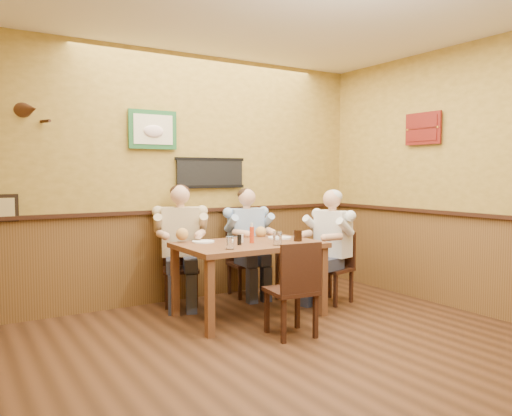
{
  "coord_description": "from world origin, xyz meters",
  "views": [
    {
      "loc": [
        -2.13,
        -2.77,
        1.45
      ],
      "look_at": [
        0.49,
        1.45,
        1.1
      ],
      "focal_mm": 35.0,
      "sensor_mm": 36.0,
      "label": 1
    }
  ],
  "objects_px": {
    "chair_back_left": "(181,267)",
    "chair_near_side": "(291,288)",
    "chair_back_right": "(246,262)",
    "water_glass_mid": "(277,238)",
    "diner_tan_shirt": "(181,251)",
    "salt_shaker": "(242,238)",
    "water_glass_left": "(230,243)",
    "diner_blue_polo": "(246,248)",
    "diner_white_elder": "(333,252)",
    "dining_table": "(249,252)",
    "chair_right_end": "(333,267)",
    "cola_tumbler": "(298,236)",
    "pepper_shaker": "(239,240)",
    "hot_sauce_bottle": "(252,234)"
  },
  "relations": [
    {
      "from": "water_glass_left",
      "to": "diner_blue_polo",
      "type": "bearing_deg",
      "value": 52.76
    },
    {
      "from": "chair_back_right",
      "to": "water_glass_mid",
      "type": "distance_m",
      "value": 1.14
    },
    {
      "from": "chair_right_end",
      "to": "pepper_shaker",
      "type": "xyz_separation_m",
      "value": [
        -1.24,
        -0.06,
        0.4
      ]
    },
    {
      "from": "chair_near_side",
      "to": "diner_blue_polo",
      "type": "xyz_separation_m",
      "value": [
        0.4,
        1.46,
        0.14
      ]
    },
    {
      "from": "diner_tan_shirt",
      "to": "salt_shaker",
      "type": "distance_m",
      "value": 0.82
    },
    {
      "from": "cola_tumbler",
      "to": "pepper_shaker",
      "type": "relative_size",
      "value": 1.12
    },
    {
      "from": "water_glass_mid",
      "to": "hot_sauce_bottle",
      "type": "relative_size",
      "value": 0.74
    },
    {
      "from": "diner_tan_shirt",
      "to": "salt_shaker",
      "type": "xyz_separation_m",
      "value": [
        0.37,
        -0.7,
        0.2
      ]
    },
    {
      "from": "chair_back_right",
      "to": "chair_near_side",
      "type": "relative_size",
      "value": 0.94
    },
    {
      "from": "chair_back_left",
      "to": "diner_blue_polo",
      "type": "distance_m",
      "value": 0.84
    },
    {
      "from": "chair_back_right",
      "to": "cola_tumbler",
      "type": "relative_size",
      "value": 7.0
    },
    {
      "from": "water_glass_left",
      "to": "pepper_shaker",
      "type": "xyz_separation_m",
      "value": [
        0.21,
        0.19,
        -0.01
      ]
    },
    {
      "from": "salt_shaker",
      "to": "cola_tumbler",
      "type": "bearing_deg",
      "value": -22.8
    },
    {
      "from": "chair_back_right",
      "to": "cola_tumbler",
      "type": "distance_m",
      "value": 1.0
    },
    {
      "from": "hot_sauce_bottle",
      "to": "salt_shaker",
      "type": "xyz_separation_m",
      "value": [
        -0.06,
        0.09,
        -0.05
      ]
    },
    {
      "from": "diner_blue_polo",
      "to": "diner_white_elder",
      "type": "bearing_deg",
      "value": -43.7
    },
    {
      "from": "pepper_shaker",
      "to": "diner_white_elder",
      "type": "bearing_deg",
      "value": 2.66
    },
    {
      "from": "diner_white_elder",
      "to": "cola_tumbler",
      "type": "xyz_separation_m",
      "value": [
        -0.58,
        -0.13,
        0.24
      ]
    },
    {
      "from": "chair_near_side",
      "to": "salt_shaker",
      "type": "xyz_separation_m",
      "value": [
        -0.05,
        0.78,
        0.36
      ]
    },
    {
      "from": "chair_back_left",
      "to": "chair_near_side",
      "type": "relative_size",
      "value": 0.98
    },
    {
      "from": "chair_back_left",
      "to": "water_glass_mid",
      "type": "distance_m",
      "value": 1.26
    },
    {
      "from": "chair_back_right",
      "to": "diner_white_elder",
      "type": "xyz_separation_m",
      "value": [
        0.67,
        -0.77,
        0.17
      ]
    },
    {
      "from": "diner_white_elder",
      "to": "salt_shaker",
      "type": "height_order",
      "value": "diner_white_elder"
    },
    {
      "from": "chair_back_right",
      "to": "diner_white_elder",
      "type": "relative_size",
      "value": 0.7
    },
    {
      "from": "water_glass_left",
      "to": "salt_shaker",
      "type": "distance_m",
      "value": 0.47
    },
    {
      "from": "chair_right_end",
      "to": "water_glass_left",
      "type": "bearing_deg",
      "value": -93.49
    },
    {
      "from": "diner_blue_polo",
      "to": "salt_shaker",
      "type": "xyz_separation_m",
      "value": [
        -0.45,
        -0.68,
        0.22
      ]
    },
    {
      "from": "diner_blue_polo",
      "to": "water_glass_left",
      "type": "xyz_separation_m",
      "value": [
        -0.78,
        -1.02,
        0.24
      ]
    },
    {
      "from": "dining_table",
      "to": "chair_right_end",
      "type": "height_order",
      "value": "chair_right_end"
    },
    {
      "from": "diner_white_elder",
      "to": "pepper_shaker",
      "type": "distance_m",
      "value": 1.26
    },
    {
      "from": "chair_right_end",
      "to": "diner_white_elder",
      "type": "distance_m",
      "value": 0.17
    },
    {
      "from": "dining_table",
      "to": "diner_white_elder",
      "type": "distance_m",
      "value": 1.07
    },
    {
      "from": "diner_white_elder",
      "to": "salt_shaker",
      "type": "distance_m",
      "value": 1.15
    },
    {
      "from": "chair_near_side",
      "to": "diner_white_elder",
      "type": "bearing_deg",
      "value": -140.8
    },
    {
      "from": "diner_tan_shirt",
      "to": "water_glass_mid",
      "type": "xyz_separation_m",
      "value": [
        0.56,
        -1.05,
        0.22
      ]
    },
    {
      "from": "chair_back_right",
      "to": "cola_tumbler",
      "type": "height_order",
      "value": "cola_tumbler"
    },
    {
      "from": "pepper_shaker",
      "to": "cola_tumbler",
      "type": "bearing_deg",
      "value": -6.54
    },
    {
      "from": "chair_back_right",
      "to": "salt_shaker",
      "type": "relative_size",
      "value": 9.8
    },
    {
      "from": "diner_blue_polo",
      "to": "water_glass_left",
      "type": "relative_size",
      "value": 9.87
    },
    {
      "from": "chair_back_left",
      "to": "cola_tumbler",
      "type": "height_order",
      "value": "cola_tumbler"
    },
    {
      "from": "dining_table",
      "to": "chair_back_right",
      "type": "height_order",
      "value": "chair_back_right"
    },
    {
      "from": "diner_tan_shirt",
      "to": "chair_right_end",
      "type": "bearing_deg",
      "value": -7.38
    },
    {
      "from": "water_glass_left",
      "to": "chair_back_left",
      "type": "bearing_deg",
      "value": 92.45
    },
    {
      "from": "cola_tumbler",
      "to": "hot_sauce_bottle",
      "type": "relative_size",
      "value": 0.63
    },
    {
      "from": "salt_shaker",
      "to": "chair_back_right",
      "type": "bearing_deg",
      "value": 56.35
    },
    {
      "from": "chair_back_left",
      "to": "diner_tan_shirt",
      "type": "relative_size",
      "value": 0.7
    },
    {
      "from": "chair_back_right",
      "to": "cola_tumbler",
      "type": "bearing_deg",
      "value": -79.25
    },
    {
      "from": "diner_blue_polo",
      "to": "diner_tan_shirt",
      "type": "bearing_deg",
      "value": -175.73
    },
    {
      "from": "pepper_shaker",
      "to": "chair_right_end",
      "type": "bearing_deg",
      "value": 2.66
    },
    {
      "from": "chair_right_end",
      "to": "cola_tumbler",
      "type": "height_order",
      "value": "cola_tumbler"
    }
  ]
}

